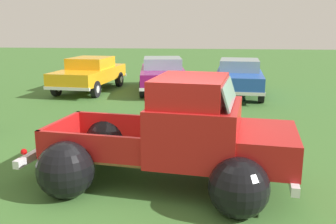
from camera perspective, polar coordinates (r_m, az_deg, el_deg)
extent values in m
plane|color=#3D6B2D|center=(6.84, -1.31, -10.53)|extent=(80.00, 80.00, 0.00)
cylinder|color=black|center=(7.32, 11.58, -6.00)|extent=(0.78, 0.31, 0.76)
cylinder|color=silver|center=(7.32, 11.58, -6.00)|extent=(0.37, 0.27, 0.34)
cylinder|color=black|center=(5.70, 10.86, -11.64)|extent=(0.78, 0.31, 0.76)
cylinder|color=silver|center=(5.70, 10.86, -11.64)|extent=(0.37, 0.27, 0.34)
cylinder|color=black|center=(7.89, -9.22, -4.47)|extent=(0.78, 0.31, 0.76)
cylinder|color=silver|center=(7.89, -9.22, -4.47)|extent=(0.37, 0.27, 0.34)
cylinder|color=black|center=(6.42, -15.26, -8.96)|extent=(0.78, 0.31, 0.76)
cylinder|color=silver|center=(6.42, -15.26, -8.96)|extent=(0.37, 0.27, 0.34)
sphere|color=black|center=(7.92, -9.10, -3.95)|extent=(1.07, 1.07, 0.96)
sphere|color=black|center=(6.36, -15.51, -8.62)|extent=(1.07, 1.07, 0.96)
cube|color=olive|center=(6.93, -8.98, -5.57)|extent=(2.23, 1.79, 0.04)
cube|color=red|center=(7.52, -6.92, -2.20)|extent=(2.04, 0.34, 0.50)
cube|color=red|center=(6.23, -11.61, -5.63)|extent=(2.04, 0.34, 0.50)
cube|color=red|center=(6.56, -1.05, -4.39)|extent=(0.28, 1.54, 0.50)
cube|color=red|center=(7.29, -16.23, -3.12)|extent=(0.28, 1.54, 0.50)
cube|color=red|center=(6.37, 4.31, -2.84)|extent=(1.65, 1.87, 0.95)
cube|color=red|center=(6.23, 3.51, 3.41)|extent=(1.34, 1.67, 0.45)
cube|color=#8CADB7|center=(6.16, 9.43, 2.95)|extent=(0.33, 1.47, 0.38)
cube|color=red|center=(6.36, 13.69, -5.11)|extent=(1.45, 1.77, 0.55)
sphere|color=black|center=(7.33, 11.60, -5.63)|extent=(1.03, 1.03, 0.92)
sphere|color=black|center=(5.65, 10.87, -11.40)|extent=(1.03, 1.03, 0.92)
cube|color=silver|center=(7.53, -18.10, -5.20)|extent=(0.37, 1.98, 0.14)
cube|color=silver|center=(6.50, 18.34, -8.15)|extent=(0.37, 1.98, 0.14)
sphere|color=red|center=(8.11, -15.06, -2.36)|extent=(0.12, 0.12, 0.11)
sphere|color=red|center=(6.83, -21.37, -5.74)|extent=(0.12, 0.12, 0.11)
cylinder|color=black|center=(14.75, -11.13, 3.47)|extent=(0.26, 0.68, 0.66)
cylinder|color=silver|center=(14.75, -11.13, 3.47)|extent=(0.24, 0.32, 0.30)
cylinder|color=black|center=(15.47, -16.86, 3.59)|extent=(0.26, 0.68, 0.66)
cylinder|color=silver|center=(15.47, -16.86, 3.59)|extent=(0.24, 0.32, 0.30)
cylinder|color=black|center=(17.37, -7.54, 5.03)|extent=(0.26, 0.68, 0.66)
cylinder|color=silver|center=(17.37, -7.54, 5.03)|extent=(0.24, 0.32, 0.30)
cylinder|color=black|center=(17.98, -12.60, 5.11)|extent=(0.26, 0.68, 0.66)
cylinder|color=silver|center=(17.98, -12.60, 5.11)|extent=(0.24, 0.32, 0.30)
cube|color=#F2A819|center=(16.31, -12.00, 5.67)|extent=(2.20, 4.58, 0.55)
cube|color=#F2A819|center=(16.42, -11.83, 7.48)|extent=(1.72, 2.00, 0.45)
cube|color=silver|center=(18.34, -9.26, 5.78)|extent=(1.85, 0.27, 0.12)
cube|color=silver|center=(14.40, -15.38, 3.50)|extent=(1.85, 0.27, 0.12)
cylinder|color=black|center=(14.55, 2.65, 3.57)|extent=(0.30, 0.68, 0.66)
cylinder|color=silver|center=(14.55, 2.65, 3.57)|extent=(0.25, 0.33, 0.30)
cylinder|color=black|center=(14.50, -4.02, 3.52)|extent=(0.30, 0.68, 0.66)
cylinder|color=silver|center=(14.50, -4.02, 3.52)|extent=(0.25, 0.33, 0.30)
cylinder|color=black|center=(17.34, 1.84, 5.13)|extent=(0.30, 0.68, 0.66)
cylinder|color=silver|center=(17.34, 1.84, 5.13)|extent=(0.25, 0.33, 0.30)
cylinder|color=black|center=(17.30, -3.77, 5.09)|extent=(0.30, 0.68, 0.66)
cylinder|color=silver|center=(17.30, -3.77, 5.09)|extent=(0.25, 0.33, 0.30)
cube|color=#8C1466|center=(15.85, -0.84, 5.74)|extent=(2.45, 4.65, 0.55)
cube|color=#8CADB7|center=(15.97, -0.86, 7.60)|extent=(1.83, 2.07, 0.45)
cube|color=silver|center=(18.03, -1.02, 5.83)|extent=(1.86, 0.38, 0.12)
cube|color=silver|center=(13.73, -0.58, 3.52)|extent=(1.86, 0.38, 0.12)
cylinder|color=black|center=(13.92, 14.21, 2.75)|extent=(0.25, 0.67, 0.66)
cylinder|color=silver|center=(13.92, 14.21, 2.75)|extent=(0.23, 0.31, 0.30)
cylinder|color=black|center=(13.91, 7.48, 3.03)|extent=(0.25, 0.67, 0.66)
cylinder|color=silver|center=(13.91, 7.48, 3.03)|extent=(0.23, 0.31, 0.30)
cylinder|color=black|center=(16.73, 13.62, 4.47)|extent=(0.25, 0.67, 0.66)
cylinder|color=silver|center=(16.73, 13.62, 4.47)|extent=(0.23, 0.31, 0.30)
cylinder|color=black|center=(16.72, 8.01, 4.71)|extent=(0.25, 0.67, 0.66)
cylinder|color=silver|center=(16.72, 8.01, 4.71)|extent=(0.23, 0.31, 0.30)
cube|color=blue|center=(15.24, 10.89, 5.21)|extent=(2.07, 4.56, 0.55)
cube|color=#8CADB7|center=(15.36, 10.97, 7.15)|extent=(1.65, 1.97, 0.45)
cube|color=silver|center=(17.44, 10.83, 5.35)|extent=(1.82, 0.23, 0.12)
cube|color=silver|center=(13.12, 10.88, 2.83)|extent=(1.82, 0.23, 0.12)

